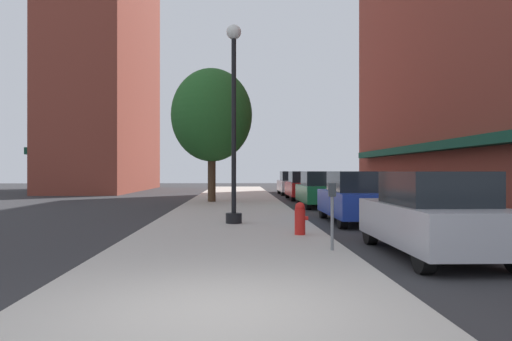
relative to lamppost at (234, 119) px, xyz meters
The scene contains 12 objects.
ground_plane 10.24m from the lamppost, 66.23° to the left, with size 90.00×90.00×0.00m, color #2D2D30.
sidewalk_slab 10.39m from the lamppost, 90.46° to the left, with size 4.80×50.00×0.12m, color #B7B2A8.
building_far_background 30.80m from the lamppost, 111.68° to the left, with size 6.80×18.00×20.16m.
lamppost is the anchor object (origin of this frame).
fire_hydrant 4.12m from the lamppost, 58.40° to the right, with size 0.33×0.26×0.79m.
parking_meter_near 5.85m from the lamppost, 68.61° to the right, with size 0.14×0.09×1.31m.
tree_near 10.60m from the lamppost, 96.70° to the left, with size 4.12×4.12×6.78m.
car_silver 6.89m from the lamppost, 52.65° to the right, with size 1.80×4.30×1.66m.
car_blue 4.71m from the lamppost, 15.03° to the left, with size 1.80×4.30×1.66m.
car_green 9.23m from the lamppost, 63.91° to the left, with size 1.80×4.30×1.66m.
car_red 14.59m from the lamppost, 74.19° to the left, with size 1.80×4.30×1.66m.
car_white 20.49m from the lamppost, 78.89° to the left, with size 1.80×4.30×1.66m.
Camera 1 is at (0.22, -5.43, 1.66)m, focal length 34.38 mm.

